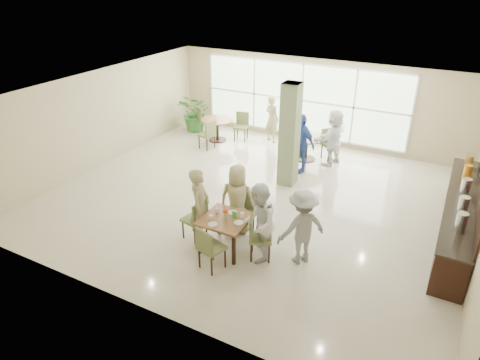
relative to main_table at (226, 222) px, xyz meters
The scene contains 20 objects.
ground 2.40m from the main_table, 100.92° to the left, with size 10.00×10.00×0.00m, color beige.
room_shell 2.54m from the main_table, 100.92° to the left, with size 10.00×10.00×10.00m.
window_bank 6.84m from the main_table, 97.93° to the left, with size 7.00×0.04×7.00m.
column 3.55m from the main_table, 90.63° to the left, with size 0.45×0.45×2.80m, color #6F7C56.
main_table is the anchor object (origin of this frame).
round_table_left 6.36m from the main_table, 122.38° to the left, with size 1.09×1.09×0.75m.
round_table_right 5.26m from the main_table, 91.73° to the left, with size 1.13×1.13×0.75m.
chairs_main_table 0.19m from the main_table, 67.59° to the left, with size 2.14×2.00×0.95m.
chairs_table_left 6.37m from the main_table, 122.37° to the left, with size 2.07×1.78×0.95m.
chairs_table_right 5.25m from the main_table, 91.94° to the left, with size 1.95×1.90×0.95m.
tabletop_clutter 0.15m from the main_table, 63.77° to the left, with size 0.74×0.80×0.21m.
buffet_counter 5.09m from the main_table, 33.09° to the left, with size 0.64×4.70×1.95m.
potted_plant 7.38m from the main_table, 128.04° to the left, with size 1.23×1.23×1.37m, color #326F2C.
teen_left 0.67m from the main_table, behind, with size 0.62×0.41×1.70m, color tan.
teen_far 0.74m from the main_table, 99.06° to the left, with size 0.79×0.43×1.63m, color tan.
teen_right 0.77m from the main_table, ahead, with size 0.82×0.64×1.68m, color white.
teen_standing 1.57m from the main_table, 13.21° to the left, with size 1.03×0.59×1.60m, color #949496.
adult_a 4.37m from the main_table, 90.66° to the left, with size 1.02×0.58×1.74m, color #3959AD.
adult_b 5.36m from the main_table, 83.02° to the left, with size 1.57×0.68×1.69m, color white.
adult_standing 6.41m from the main_table, 105.69° to the left, with size 0.58×0.38×1.59m, color tan.
Camera 1 is at (4.22, -8.75, 5.39)m, focal length 32.00 mm.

